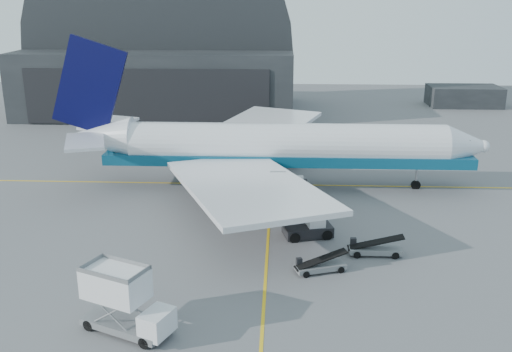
{
  "coord_description": "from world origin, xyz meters",
  "views": [
    {
      "loc": [
        1.12,
        -44.69,
        21.83
      ],
      "look_at": [
        -1.36,
        9.24,
        4.5
      ],
      "focal_mm": 40.0,
      "sensor_mm": 36.0,
      "label": 1
    }
  ],
  "objects_px": {
    "catering_truck": "(124,301)",
    "pushback_tug": "(309,228)",
    "belt_loader_a": "(320,266)",
    "airliner": "(270,146)",
    "belt_loader_b": "(375,249)"
  },
  "relations": [
    {
      "from": "catering_truck",
      "to": "belt_loader_a",
      "type": "bearing_deg",
      "value": 57.8
    },
    {
      "from": "belt_loader_a",
      "to": "belt_loader_b",
      "type": "xyz_separation_m",
      "value": [
        4.96,
        3.42,
        0.05
      ]
    },
    {
      "from": "belt_loader_a",
      "to": "belt_loader_b",
      "type": "bearing_deg",
      "value": 16.47
    },
    {
      "from": "belt_loader_a",
      "to": "belt_loader_b",
      "type": "distance_m",
      "value": 6.02
    },
    {
      "from": "airliner",
      "to": "pushback_tug",
      "type": "bearing_deg",
      "value": -74.05
    },
    {
      "from": "airliner",
      "to": "pushback_tug",
      "type": "relative_size",
      "value": 10.28
    },
    {
      "from": "belt_loader_a",
      "to": "pushback_tug",
      "type": "bearing_deg",
      "value": 76.66
    },
    {
      "from": "airliner",
      "to": "belt_loader_b",
      "type": "relative_size",
      "value": 10.42
    },
    {
      "from": "airliner",
      "to": "pushback_tug",
      "type": "xyz_separation_m",
      "value": [
        4.07,
        -14.25,
        -4.17
      ]
    },
    {
      "from": "airliner",
      "to": "catering_truck",
      "type": "relative_size",
      "value": 7.35
    },
    {
      "from": "catering_truck",
      "to": "belt_loader_a",
      "type": "distance_m",
      "value": 16.63
    },
    {
      "from": "pushback_tug",
      "to": "belt_loader_a",
      "type": "height_order",
      "value": "pushback_tug"
    },
    {
      "from": "catering_truck",
      "to": "pushback_tug",
      "type": "relative_size",
      "value": 1.4
    },
    {
      "from": "airliner",
      "to": "belt_loader_a",
      "type": "xyz_separation_m",
      "value": [
        4.67,
        -21.47,
        -4.42
      ]
    },
    {
      "from": "catering_truck",
      "to": "belt_loader_b",
      "type": "distance_m",
      "value": 22.63
    }
  ]
}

